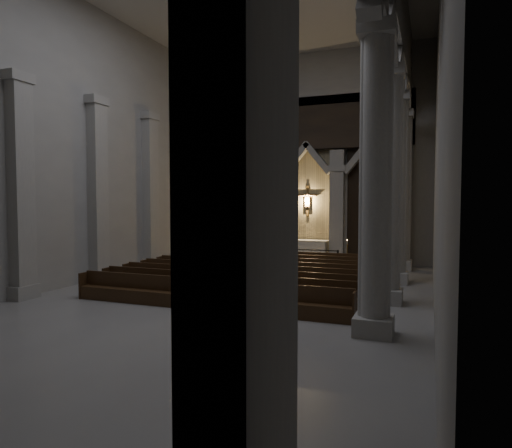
# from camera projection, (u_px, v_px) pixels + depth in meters

# --- Properties ---
(room) EXTENTS (24.00, 24.10, 12.00)m
(room) POSITION_uv_depth(u_px,v_px,m) (223.00, 84.00, 15.89)
(room) COLOR gray
(room) RESTS_ON ground
(sanctuary_wall) EXTENTS (14.00, 0.77, 12.00)m
(sanctuary_wall) POSITION_uv_depth(u_px,v_px,m) (307.00, 148.00, 26.69)
(sanctuary_wall) COLOR #99978F
(sanctuary_wall) RESTS_ON ground
(right_arcade) EXTENTS (1.00, 24.00, 12.00)m
(right_arcade) POSITION_uv_depth(u_px,v_px,m) (390.00, 71.00, 15.14)
(right_arcade) COLOR #99978F
(right_arcade) RESTS_ON ground
(left_pilasters) EXTENTS (0.60, 13.00, 8.03)m
(left_pilasters) POSITION_uv_depth(u_px,v_px,m) (127.00, 193.00, 21.76)
(left_pilasters) COLOR #99978F
(left_pilasters) RESTS_ON ground
(sanctuary_step) EXTENTS (8.50, 2.60, 0.15)m
(sanctuary_step) POSITION_uv_depth(u_px,v_px,m) (302.00, 261.00, 26.16)
(sanctuary_step) COLOR #99978F
(sanctuary_step) RESTS_ON ground
(altar) EXTENTS (2.12, 0.85, 1.07)m
(altar) POSITION_uv_depth(u_px,v_px,m) (310.00, 249.00, 26.58)
(altar) COLOR #BEB6A6
(altar) RESTS_ON sanctuary_step
(altar_rail) EXTENTS (4.78, 0.09, 0.94)m
(altar_rail) POSITION_uv_depth(u_px,v_px,m) (295.00, 254.00, 24.66)
(altar_rail) COLOR black
(altar_rail) RESTS_ON ground
(candle_stand_left) EXTENTS (0.22, 0.22, 1.29)m
(candle_stand_left) POSITION_uv_depth(u_px,v_px,m) (247.00, 255.00, 26.33)
(candle_stand_left) COLOR #AF8935
(candle_stand_left) RESTS_ON ground
(candle_stand_right) EXTENTS (0.25, 0.25, 1.46)m
(candle_stand_right) POSITION_uv_depth(u_px,v_px,m) (347.00, 260.00, 24.12)
(candle_stand_right) COLOR #AF8935
(candle_stand_right) RESTS_ON ground
(pews) EXTENTS (9.78, 9.18, 0.98)m
(pews) POSITION_uv_depth(u_px,v_px,m) (253.00, 278.00, 18.87)
(pews) COLOR black
(pews) RESTS_ON ground
(worshipper) EXTENTS (0.43, 0.30, 1.10)m
(worshipper) POSITION_uv_depth(u_px,v_px,m) (280.00, 261.00, 22.52)
(worshipper) COLOR black
(worshipper) RESTS_ON ground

